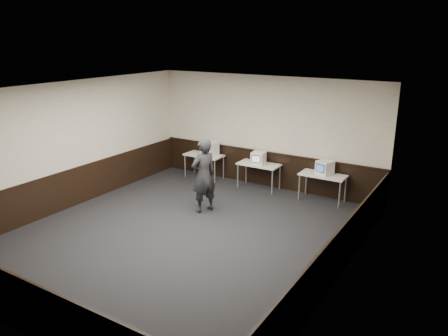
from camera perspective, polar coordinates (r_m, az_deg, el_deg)
The scene contains 18 objects.
floor at distance 9.90m, azimuth -5.26°, elevation -8.64°, with size 8.00×8.00×0.00m, color black.
ceiling at distance 8.99m, azimuth -5.81°, elevation 10.08°, with size 8.00×8.00×0.00m, color white.
back_wall at distance 12.63m, azimuth 5.51°, elevation 4.71°, with size 7.00×7.00×0.00m, color beige.
front_wall at distance 6.80m, azimuth -26.50°, elevation -8.04°, with size 7.00×7.00×0.00m, color beige.
left_wall at distance 11.71m, azimuth -19.33°, elevation 2.84°, with size 8.00×8.00×0.00m, color beige.
right_wall at distance 7.81m, azimuth 15.47°, elevation -3.63°, with size 8.00×8.00×0.00m, color beige.
wainscot_back at distance 12.89m, azimuth 5.34°, elevation -0.09°, with size 6.98×0.04×1.00m, color black.
wainscot_front at distance 7.31m, azimuth -25.20°, elevation -15.86°, with size 6.98×0.04×1.00m, color black.
wainscot_left at distance 12.00m, azimuth -18.76°, elevation -2.26°, with size 0.04×7.98×1.00m, color black.
wainscot_right at distance 8.26m, azimuth 14.73°, elevation -10.78°, with size 0.04×7.98×1.00m, color black.
wainscot_rail at distance 12.73m, azimuth 5.36°, elevation 2.12°, with size 6.98×0.06×0.04m, color black.
desk_left at distance 13.45m, azimuth -2.63°, elevation 1.48°, with size 1.20×0.60×0.75m.
desk_center at distance 12.51m, azimuth 4.58°, elevation 0.26°, with size 1.20×0.60×0.75m.
desk_right at distance 11.81m, azimuth 12.79°, elevation -1.15°, with size 1.20×0.60×0.75m.
emac_left at distance 13.28m, azimuth -1.90°, elevation 2.56°, with size 0.47×0.50×0.43m.
emac_center at distance 12.40m, azimuth 4.51°, elevation 1.31°, with size 0.40×0.42×0.36m.
emac_right at distance 11.75m, azimuth 13.03°, elevation 0.05°, with size 0.47×0.48×0.37m.
person at distance 10.80m, azimuth -2.67°, elevation -1.00°, with size 0.68×0.45×1.88m, color black.
Camera 1 is at (5.44, -7.08, 4.27)m, focal length 35.00 mm.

